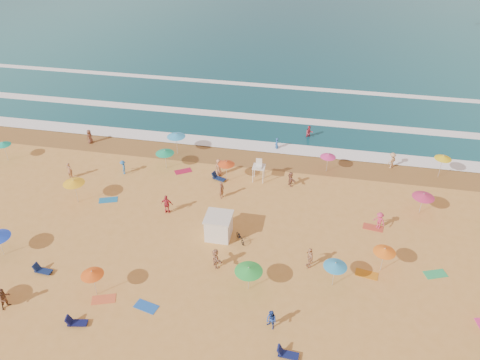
# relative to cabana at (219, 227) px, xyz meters

# --- Properties ---
(ground) EXTENTS (220.00, 220.00, 0.00)m
(ground) POSITION_rel_cabana_xyz_m (-1.38, 0.43, -1.00)
(ground) COLOR gold
(ground) RESTS_ON ground
(wet_sand) EXTENTS (220.00, 220.00, 0.00)m
(wet_sand) POSITION_rel_cabana_xyz_m (-1.38, 12.93, -0.99)
(wet_sand) COLOR olive
(wet_sand) RESTS_ON ground
(surf_foam) EXTENTS (200.00, 18.70, 0.05)m
(surf_foam) POSITION_rel_cabana_xyz_m (-1.38, 21.75, -0.90)
(surf_foam) COLOR white
(surf_foam) RESTS_ON ground
(cabana) EXTENTS (2.00, 2.00, 2.00)m
(cabana) POSITION_rel_cabana_xyz_m (0.00, 0.00, 0.00)
(cabana) COLOR white
(cabana) RESTS_ON ground
(cabana_roof) EXTENTS (2.20, 2.20, 0.12)m
(cabana_roof) POSITION_rel_cabana_xyz_m (0.00, 0.00, 1.06)
(cabana_roof) COLOR silver
(cabana_roof) RESTS_ON cabana
(bicycle) EXTENTS (1.32, 1.59, 0.82)m
(bicycle) POSITION_rel_cabana_xyz_m (1.90, -0.30, -0.59)
(bicycle) COLOR black
(bicycle) RESTS_ON ground
(lifeguard_stand) EXTENTS (1.20, 1.20, 2.10)m
(lifeguard_stand) POSITION_rel_cabana_xyz_m (1.97, 8.96, 0.05)
(lifeguard_stand) COLOR white
(lifeguard_stand) RESTS_ON ground
(beach_umbrellas) EXTENTS (52.56, 26.21, 0.77)m
(beach_umbrellas) POSITION_rel_cabana_xyz_m (0.38, 1.40, 1.11)
(beach_umbrellas) COLOR #C42B5C
(beach_umbrellas) RESTS_ON ground
(loungers) EXTENTS (60.44, 19.84, 0.34)m
(loungers) POSITION_rel_cabana_xyz_m (4.40, -4.34, -0.83)
(loungers) COLOR #0E1C49
(loungers) RESTS_ON ground
(towels) EXTENTS (36.24, 26.11, 0.03)m
(towels) POSITION_rel_cabana_xyz_m (-1.88, -1.75, -0.98)
(towels) COLOR red
(towels) RESTS_ON ground
(beachgoers) EXTENTS (37.94, 29.83, 2.12)m
(beachgoers) POSITION_rel_cabana_xyz_m (-0.61, 3.93, -0.18)
(beachgoers) COLOR brown
(beachgoers) RESTS_ON ground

